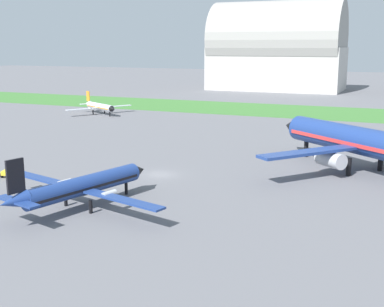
# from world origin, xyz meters

# --- Properties ---
(ground_plane) EXTENTS (600.00, 600.00, 0.00)m
(ground_plane) POSITION_xyz_m (0.00, 0.00, 0.00)
(ground_plane) COLOR slate
(grass_taxiway_strip) EXTENTS (360.00, 28.00, 0.08)m
(grass_taxiway_strip) POSITION_xyz_m (0.00, 75.37, 0.04)
(grass_taxiway_strip) COLOR #3D7533
(grass_taxiway_strip) RESTS_ON ground_plane
(airplane_foreground_turboprop) EXTENTS (22.35, 19.28, 6.82)m
(airplane_foreground_turboprop) POSITION_xyz_m (-1.08, -16.40, 2.50)
(airplane_foreground_turboprop) COLOR navy
(airplane_foreground_turboprop) RESTS_ON ground_plane
(airplane_midfield_jet) EXTENTS (28.08, 27.54, 11.82)m
(airplane_midfield_jet) POSITION_xyz_m (24.78, 12.41, 4.26)
(airplane_midfield_jet) COLOR navy
(airplane_midfield_jet) RESTS_ON ground_plane
(airplane_taxiing_turboprop) EXTENTS (14.37, 16.49, 5.47)m
(airplane_taxiing_turboprop) POSITION_xyz_m (-42.24, 49.80, 2.00)
(airplane_taxiing_turboprop) COLOR silver
(airplane_taxiing_turboprop) RESTS_ON ground_plane
(baggage_cart_near_gate) EXTENTS (2.47, 2.84, 0.90)m
(baggage_cart_near_gate) POSITION_xyz_m (-18.17, -8.74, 0.57)
(baggage_cart_near_gate) COLOR yellow
(baggage_cart_near_gate) RESTS_ON ground_plane
(hangar_distant) EXTENTS (50.95, 30.03, 34.33)m
(hangar_distant) POSITION_xyz_m (-18.90, 140.91, 15.58)
(hangar_distant) COLOR #BCB7B2
(hangar_distant) RESTS_ON ground_plane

